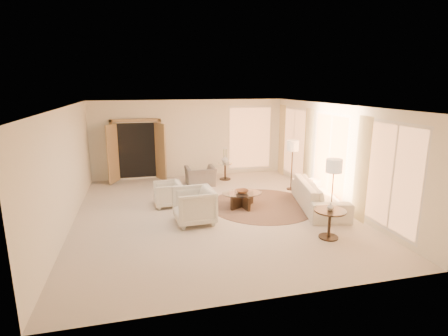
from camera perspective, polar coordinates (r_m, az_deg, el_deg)
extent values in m
cube|color=beige|center=(9.38, -1.80, -7.30)|extent=(7.00, 8.00, 0.02)
cube|color=white|center=(8.79, -1.94, 10.11)|extent=(7.00, 8.00, 0.02)
cube|color=white|center=(12.86, -5.60, 4.80)|extent=(7.00, 0.04, 2.80)
cube|color=white|center=(5.28, 7.29, -7.78)|extent=(7.00, 0.04, 2.80)
cube|color=white|center=(8.95, -24.35, -0.08)|extent=(0.04, 8.00, 2.80)
cube|color=white|center=(10.27, 17.61, 2.08)|extent=(0.04, 8.00, 2.80)
cube|color=tan|center=(12.67, -14.03, 2.87)|extent=(1.80, 0.12, 2.16)
cube|color=tan|center=(12.44, -17.70, 2.22)|extent=(0.35, 0.66, 2.00)
cube|color=tan|center=(12.43, -10.33, 2.63)|extent=(0.35, 0.66, 2.00)
cylinder|color=#432D23|center=(9.97, 6.29, -6.01)|extent=(3.13, 3.13, 0.01)
imported|color=white|center=(9.93, 15.27, -4.28)|extent=(1.55, 2.70, 0.74)
imported|color=white|center=(9.88, -9.19, -4.01)|extent=(0.71, 0.76, 0.75)
imported|color=white|center=(8.58, -4.93, -5.89)|extent=(0.93, 0.98, 0.95)
imported|color=gray|center=(11.76, -3.87, -0.82)|extent=(0.98, 0.65, 0.85)
cube|color=black|center=(9.71, 2.98, -5.34)|extent=(0.22, 0.85, 0.38)
cube|color=black|center=(9.71, 2.98, -5.34)|extent=(0.77, 0.49, 0.38)
cylinder|color=white|center=(9.64, 2.99, -4.12)|extent=(1.50, 1.50, 0.02)
cylinder|color=black|center=(8.22, 16.67, -10.74)|extent=(0.43, 0.43, 0.03)
cylinder|color=black|center=(8.11, 16.81, -8.81)|extent=(0.06, 0.06, 0.61)
cylinder|color=black|center=(8.00, 16.96, -6.71)|extent=(0.69, 0.69, 0.03)
cylinder|color=black|center=(12.56, 0.18, -1.80)|extent=(0.40, 0.40, 0.03)
cylinder|color=black|center=(12.49, 0.18, -0.55)|extent=(0.06, 0.06, 0.57)
cylinder|color=white|center=(12.42, 0.18, 0.78)|extent=(0.52, 0.52, 0.03)
cylinder|color=black|center=(11.58, 10.84, -3.37)|extent=(0.27, 0.27, 0.03)
cylinder|color=black|center=(11.40, 10.98, -0.16)|extent=(0.03, 0.03, 1.36)
cylinder|color=beige|center=(11.26, 11.15, 3.61)|extent=(0.39, 0.39, 0.33)
cylinder|color=black|center=(9.14, 16.92, -8.30)|extent=(0.27, 0.27, 0.03)
cylinder|color=black|center=(8.92, 17.21, -4.36)|extent=(0.03, 0.03, 1.35)
cylinder|color=beige|center=(8.73, 17.54, 0.35)|extent=(0.39, 0.39, 0.33)
imported|color=brown|center=(9.63, 3.00, -3.82)|extent=(0.37, 0.37, 0.08)
imported|color=silver|center=(7.97, 17.01, -6.10)|extent=(0.17, 0.17, 0.16)
imported|color=silver|center=(12.39, 0.18, 1.44)|extent=(0.26, 0.26, 0.27)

